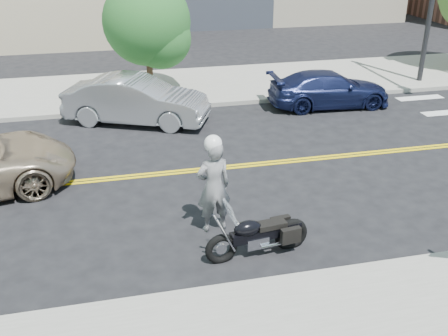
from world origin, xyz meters
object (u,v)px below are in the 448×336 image
motorcycle (258,226)px  parked_car_blue (329,89)px  motorcyclist (213,184)px  parked_car_silver (136,100)px

motorcycle → parked_car_blue: bearing=51.5°
motorcyclist → motorcycle: (0.65, -1.09, -0.44)m
motorcycle → parked_car_silver: (-1.71, 8.07, 0.12)m
motorcyclist → parked_car_blue: size_ratio=0.50×
motorcycle → parked_car_silver: size_ratio=0.45×
motorcycle → parked_car_blue: (5.02, 8.25, -0.01)m
motorcycle → parked_car_silver: bearing=94.8°
motorcyclist → parked_car_silver: 7.07m
motorcyclist → parked_car_silver: size_ratio=0.47×
motorcyclist → parked_car_blue: 9.14m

